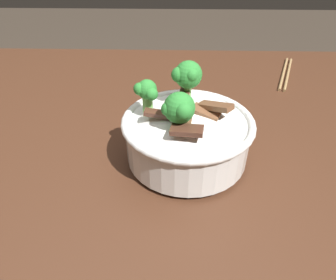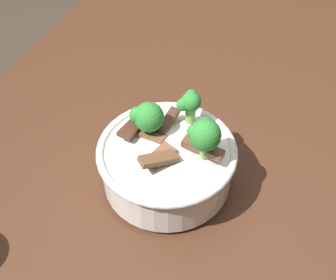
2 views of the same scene
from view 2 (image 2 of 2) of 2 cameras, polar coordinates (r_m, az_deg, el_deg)
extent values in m
cube|color=#472819|center=(0.84, 8.56, 0.36)|extent=(1.34, 0.98, 0.04)
cube|color=#472819|center=(1.63, -1.37, 8.42)|extent=(0.08, 0.08, 0.76)
cylinder|color=white|center=(0.73, -0.13, -5.13)|extent=(0.08, 0.08, 0.01)
cylinder|color=white|center=(0.70, -0.14, -3.18)|extent=(0.20, 0.20, 0.07)
torus|color=white|center=(0.68, -0.14, -1.30)|extent=(0.21, 0.21, 0.01)
ellipsoid|color=white|center=(0.68, -0.14, -1.88)|extent=(0.17, 0.17, 0.05)
cube|color=brown|center=(0.63, -1.20, -2.40)|extent=(0.06, 0.05, 0.02)
cube|color=brown|center=(0.65, -0.97, -2.03)|extent=(0.05, 0.04, 0.01)
cube|color=#4C2B1E|center=(0.68, -4.61, 1.51)|extent=(0.05, 0.03, 0.01)
cube|color=brown|center=(0.65, 4.42, -1.06)|extent=(0.03, 0.07, 0.01)
cube|color=brown|center=(0.68, -2.61, 0.83)|extent=(0.03, 0.06, 0.01)
cube|color=#4C2B1E|center=(0.69, 0.00, 2.42)|extent=(0.06, 0.02, 0.01)
cylinder|color=#7AB256|center=(0.65, 4.53, -1.24)|extent=(0.01, 0.01, 0.03)
sphere|color=#2D8433|center=(0.62, 4.69, 0.64)|extent=(0.05, 0.05, 0.05)
sphere|color=#2D8433|center=(0.63, 4.73, 1.77)|extent=(0.03, 0.03, 0.03)
sphere|color=#2D8433|center=(0.62, 3.37, 1.05)|extent=(0.02, 0.02, 0.02)
cylinder|color=#5B9947|center=(0.68, -2.37, 1.38)|extent=(0.02, 0.02, 0.02)
sphere|color=#2D8433|center=(0.66, -2.43, 2.91)|extent=(0.05, 0.05, 0.05)
sphere|color=#2D8433|center=(0.68, -2.26, 3.85)|extent=(0.02, 0.02, 0.02)
sphere|color=#2D8433|center=(0.66, -3.87, 3.18)|extent=(0.02, 0.02, 0.02)
cylinder|color=#6BA84C|center=(0.70, 2.85, 3.30)|extent=(0.02, 0.02, 0.03)
sphere|color=#2D8433|center=(0.68, 2.93, 4.83)|extent=(0.03, 0.03, 0.03)
sphere|color=#2D8433|center=(0.69, 2.96, 5.59)|extent=(0.02, 0.02, 0.02)
sphere|color=#2D8433|center=(0.68, 1.88, 4.47)|extent=(0.02, 0.02, 0.02)
camera|label=1|loc=(0.76, -30.34, 21.02)|focal=30.87mm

